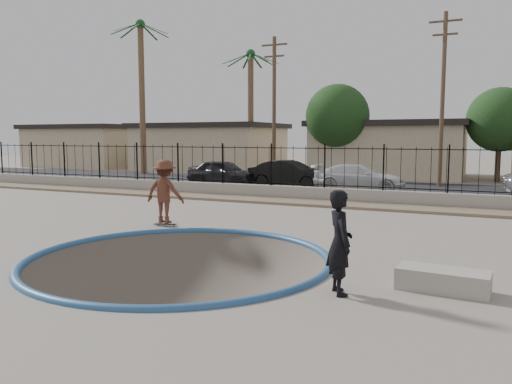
{
  "coord_description": "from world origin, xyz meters",
  "views": [
    {
      "loc": [
        6.27,
        -10.44,
        2.79
      ],
      "look_at": [
        0.55,
        2.0,
        1.28
      ],
      "focal_mm": 35.0,
      "sensor_mm": 36.0,
      "label": 1
    }
  ],
  "objects_px": {
    "skater": "(165,195)",
    "concrete_ledge": "(443,280)",
    "car_c": "(359,177)",
    "car_b": "(290,174)",
    "skateboard": "(165,224)",
    "car_a": "(224,172)",
    "videographer": "(340,242)"
  },
  "relations": [
    {
      "from": "skater",
      "to": "concrete_ledge",
      "type": "bearing_deg",
      "value": 153.96
    },
    {
      "from": "car_c",
      "to": "car_b",
      "type": "bearing_deg",
      "value": 84.29
    },
    {
      "from": "skater",
      "to": "car_c",
      "type": "height_order",
      "value": "skater"
    },
    {
      "from": "skateboard",
      "to": "car_a",
      "type": "relative_size",
      "value": 0.17
    },
    {
      "from": "car_b",
      "to": "videographer",
      "type": "bearing_deg",
      "value": -154.47
    },
    {
      "from": "videographer",
      "to": "concrete_ledge",
      "type": "xyz_separation_m",
      "value": [
        1.67,
        0.95,
        -0.74
      ]
    },
    {
      "from": "car_a",
      "to": "car_b",
      "type": "height_order",
      "value": "car_b"
    },
    {
      "from": "skater",
      "to": "car_a",
      "type": "xyz_separation_m",
      "value": [
        -4.5,
        12.19,
        -0.23
      ]
    },
    {
      "from": "skateboard",
      "to": "car_b",
      "type": "distance_m",
      "value": 12.58
    },
    {
      "from": "skater",
      "to": "skateboard",
      "type": "height_order",
      "value": "skater"
    },
    {
      "from": "skateboard",
      "to": "car_c",
      "type": "xyz_separation_m",
      "value": [
        3.2,
        12.55,
        0.67
      ]
    },
    {
      "from": "skateboard",
      "to": "skater",
      "type": "bearing_deg",
      "value": -80.64
    },
    {
      "from": "skater",
      "to": "car_b",
      "type": "height_order",
      "value": "skater"
    },
    {
      "from": "skater",
      "to": "car_b",
      "type": "relative_size",
      "value": 0.44
    },
    {
      "from": "car_a",
      "to": "car_c",
      "type": "height_order",
      "value": "car_a"
    },
    {
      "from": "videographer",
      "to": "car_c",
      "type": "height_order",
      "value": "videographer"
    },
    {
      "from": "concrete_ledge",
      "to": "car_b",
      "type": "height_order",
      "value": "car_b"
    },
    {
      "from": "skateboard",
      "to": "videographer",
      "type": "relative_size",
      "value": 0.4
    },
    {
      "from": "skater",
      "to": "skateboard",
      "type": "distance_m",
      "value": 0.94
    },
    {
      "from": "videographer",
      "to": "concrete_ledge",
      "type": "bearing_deg",
      "value": -92.66
    },
    {
      "from": "skater",
      "to": "car_a",
      "type": "relative_size",
      "value": 0.47
    },
    {
      "from": "car_a",
      "to": "car_c",
      "type": "relative_size",
      "value": 0.91
    },
    {
      "from": "car_b",
      "to": "skateboard",
      "type": "bearing_deg",
      "value": -175.34
    },
    {
      "from": "concrete_ledge",
      "to": "car_a",
      "type": "distance_m",
      "value": 20.33
    },
    {
      "from": "skateboard",
      "to": "car_a",
      "type": "distance_m",
      "value": 13.01
    },
    {
      "from": "videographer",
      "to": "skateboard",
      "type": "bearing_deg",
      "value": 24.8
    },
    {
      "from": "skater",
      "to": "videographer",
      "type": "height_order",
      "value": "skater"
    },
    {
      "from": "skateboard",
      "to": "concrete_ledge",
      "type": "bearing_deg",
      "value": -39.32
    },
    {
      "from": "skater",
      "to": "car_c",
      "type": "xyz_separation_m",
      "value": [
        3.2,
        12.55,
        -0.28
      ]
    },
    {
      "from": "car_b",
      "to": "car_c",
      "type": "relative_size",
      "value": 0.95
    },
    {
      "from": "car_c",
      "to": "car_a",
      "type": "bearing_deg",
      "value": 86.95
    },
    {
      "from": "concrete_ledge",
      "to": "car_b",
      "type": "xyz_separation_m",
      "value": [
        -9.07,
        15.99,
        0.57
      ]
    }
  ]
}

